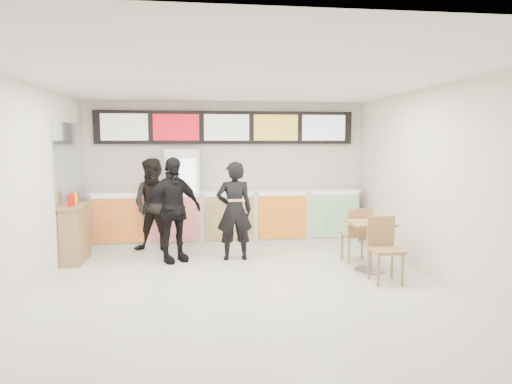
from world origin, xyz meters
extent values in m
plane|color=beige|center=(0.00, 0.00, 0.00)|extent=(7.00, 7.00, 0.00)
plane|color=white|center=(0.00, 0.00, 3.00)|extent=(7.00, 7.00, 0.00)
plane|color=silver|center=(0.00, 3.50, 1.50)|extent=(6.00, 0.00, 6.00)
plane|color=silver|center=(-3.00, 0.00, 1.50)|extent=(0.00, 7.00, 7.00)
plane|color=silver|center=(3.00, 0.00, 1.50)|extent=(0.00, 7.00, 7.00)
cube|color=silver|center=(0.00, 3.10, 0.55)|extent=(5.50, 0.70, 1.10)
cube|color=silver|center=(0.00, 3.10, 1.12)|extent=(5.56, 0.76, 0.04)
cube|color=#DF421A|center=(-2.20, 2.72, 0.61)|extent=(0.99, 0.02, 0.90)
cube|color=#D72F67|center=(-1.10, 2.72, 0.61)|extent=(0.99, 0.02, 0.90)
cube|color=brown|center=(0.00, 2.72, 0.61)|extent=(0.99, 0.02, 0.90)
cube|color=yellow|center=(1.10, 2.72, 0.61)|extent=(0.99, 0.02, 0.90)
cube|color=green|center=(2.20, 2.72, 0.61)|extent=(0.99, 0.02, 0.90)
cube|color=black|center=(0.00, 3.42, 2.45)|extent=(5.50, 0.12, 0.70)
cube|color=beige|center=(-2.12, 3.35, 2.45)|extent=(0.95, 0.02, 0.55)
cube|color=red|center=(-1.06, 3.35, 2.45)|extent=(0.95, 0.02, 0.55)
cube|color=silver|center=(0.00, 3.35, 2.45)|extent=(0.95, 0.02, 0.55)
cube|color=gold|center=(1.06, 3.35, 2.45)|extent=(0.95, 0.02, 0.55)
cube|color=white|center=(2.12, 3.35, 2.45)|extent=(0.95, 0.02, 0.55)
cube|color=white|center=(-0.93, 3.12, 1.00)|extent=(0.70, 0.65, 2.00)
cube|color=white|center=(-0.93, 2.78, 1.05)|extent=(0.54, 0.02, 1.50)
cylinder|color=#178019|center=(-1.14, 2.82, 0.45)|extent=(0.07, 0.07, 0.22)
cylinder|color=#F34814|center=(-1.00, 2.82, 0.45)|extent=(0.07, 0.07, 0.22)
cylinder|color=red|center=(-0.86, 2.82, 0.45)|extent=(0.07, 0.07, 0.22)
cylinder|color=blue|center=(-0.72, 2.82, 0.45)|extent=(0.07, 0.07, 0.22)
cylinder|color=#F34814|center=(-1.14, 2.82, 0.83)|extent=(0.07, 0.07, 0.22)
cylinder|color=red|center=(-1.00, 2.82, 0.83)|extent=(0.07, 0.07, 0.22)
cylinder|color=blue|center=(-0.86, 2.82, 0.83)|extent=(0.07, 0.07, 0.22)
cylinder|color=#178019|center=(-0.72, 2.82, 0.83)|extent=(0.07, 0.07, 0.22)
cylinder|color=red|center=(-1.14, 2.82, 1.21)|extent=(0.07, 0.07, 0.22)
cylinder|color=blue|center=(-1.00, 2.82, 1.21)|extent=(0.07, 0.07, 0.22)
cylinder|color=#178019|center=(-0.86, 2.82, 1.21)|extent=(0.07, 0.07, 0.22)
cylinder|color=#F34814|center=(-0.72, 2.82, 1.21)|extent=(0.07, 0.07, 0.22)
cylinder|color=blue|center=(-1.14, 2.82, 1.59)|extent=(0.07, 0.07, 0.22)
cylinder|color=#178019|center=(-1.00, 2.82, 1.59)|extent=(0.07, 0.07, 0.22)
cylinder|color=#F34814|center=(-0.86, 2.82, 1.59)|extent=(0.07, 0.07, 0.22)
cylinder|color=red|center=(-0.72, 2.82, 1.59)|extent=(0.07, 0.07, 0.22)
cube|color=#B2B7BF|center=(-2.99, 2.45, 1.75)|extent=(0.01, 2.00, 1.50)
imported|color=black|center=(0.03, 1.74, 0.90)|extent=(0.67, 0.45, 1.80)
imported|color=black|center=(-1.46, 2.54, 0.92)|extent=(1.05, 0.92, 1.83)
imported|color=black|center=(-1.08, 1.74, 0.94)|extent=(1.19, 0.91, 1.88)
cube|color=beige|center=(0.03, 1.29, 1.15)|extent=(0.28, 0.28, 0.01)
cone|color=#CC7233|center=(0.03, 1.29, 1.16)|extent=(0.36, 0.36, 0.02)
cube|color=#A5744B|center=(2.19, 0.69, 0.81)|extent=(0.69, 0.69, 0.04)
cylinder|color=gray|center=(2.19, 0.69, 0.40)|extent=(0.09, 0.09, 0.80)
cylinder|color=gray|center=(2.19, 0.69, 0.02)|extent=(0.49, 0.49, 0.03)
cube|color=#A5744B|center=(2.21, 0.08, 0.50)|extent=(0.48, 0.48, 0.04)
cube|color=#A5744B|center=(2.21, 0.29, 0.76)|extent=(0.45, 0.05, 0.47)
cube|color=#A5744B|center=(2.17, 1.30, 0.50)|extent=(0.48, 0.48, 0.04)
cube|color=#A5744B|center=(2.17, 1.09, 0.76)|extent=(0.45, 0.05, 0.47)
cube|color=#A5744B|center=(-2.82, 1.95, 0.49)|extent=(0.33, 0.87, 0.98)
cube|color=#A5744B|center=(-2.82, 1.95, 1.01)|extent=(0.37, 0.92, 0.04)
cylinder|color=red|center=(-2.82, 1.70, 1.13)|extent=(0.07, 0.07, 0.20)
cylinder|color=red|center=(-2.82, 1.89, 1.13)|extent=(0.07, 0.07, 0.20)
cylinder|color=yellow|center=(-2.82, 2.08, 1.13)|extent=(0.07, 0.07, 0.20)
cylinder|color=brown|center=(-2.82, 2.25, 1.13)|extent=(0.07, 0.07, 0.20)
camera|label=1|loc=(-0.61, -6.43, 2.15)|focal=32.00mm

